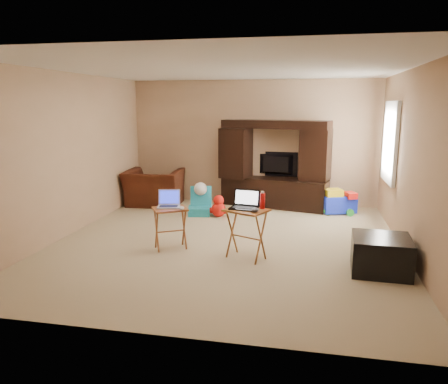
% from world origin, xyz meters
% --- Properties ---
extents(floor, '(5.50, 5.50, 0.00)m').
position_xyz_m(floor, '(0.00, 0.00, 0.00)').
color(floor, tan).
rests_on(floor, ground).
extents(ceiling, '(5.50, 5.50, 0.00)m').
position_xyz_m(ceiling, '(0.00, 0.00, 2.50)').
color(ceiling, silver).
rests_on(ceiling, ground).
extents(wall_back, '(5.00, 0.00, 5.00)m').
position_xyz_m(wall_back, '(0.00, 2.75, 1.25)').
color(wall_back, tan).
rests_on(wall_back, ground).
extents(wall_front, '(5.00, 0.00, 5.00)m').
position_xyz_m(wall_front, '(0.00, -2.75, 1.25)').
color(wall_front, tan).
rests_on(wall_front, ground).
extents(wall_left, '(0.00, 5.50, 5.50)m').
position_xyz_m(wall_left, '(-2.50, 0.00, 1.25)').
color(wall_left, tan).
rests_on(wall_left, ground).
extents(wall_right, '(0.00, 5.50, 5.50)m').
position_xyz_m(wall_right, '(2.50, 0.00, 1.25)').
color(wall_right, tan).
rests_on(wall_right, ground).
extents(window_pane, '(0.00, 1.20, 1.20)m').
position_xyz_m(window_pane, '(2.48, 1.55, 1.40)').
color(window_pane, white).
rests_on(window_pane, ground).
extents(window_frame, '(0.06, 1.14, 1.34)m').
position_xyz_m(window_frame, '(2.46, 1.55, 1.40)').
color(window_frame, white).
rests_on(window_frame, ground).
extents(entertainment_center, '(2.16, 0.99, 1.71)m').
position_xyz_m(entertainment_center, '(0.48, 2.46, 0.86)').
color(entertainment_center, black).
rests_on(entertainment_center, floor).
extents(television, '(0.88, 0.19, 0.50)m').
position_xyz_m(television, '(0.48, 2.66, 0.82)').
color(television, black).
rests_on(television, entertainment_center).
extents(recliner, '(1.16, 1.03, 0.71)m').
position_xyz_m(recliner, '(-1.92, 2.12, 0.36)').
color(recliner, '#491E0F').
rests_on(recliner, floor).
extents(child_rocker, '(0.48, 0.53, 0.52)m').
position_xyz_m(child_rocker, '(-0.82, 1.50, 0.26)').
color(child_rocker, teal).
rests_on(child_rocker, floor).
extents(plush_toy, '(0.36, 0.30, 0.41)m').
position_xyz_m(plush_toy, '(-0.44, 1.44, 0.20)').
color(plush_toy, red).
rests_on(plush_toy, floor).
extents(push_toy, '(0.74, 0.64, 0.47)m').
position_xyz_m(push_toy, '(1.72, 2.13, 0.24)').
color(push_toy, '#1A2ED4').
rests_on(push_toy, floor).
extents(ottoman, '(0.72, 0.72, 0.44)m').
position_xyz_m(ottoman, '(2.07, -0.78, 0.22)').
color(ottoman, black).
rests_on(ottoman, floor).
extents(tray_table_left, '(0.58, 0.55, 0.59)m').
position_xyz_m(tray_table_left, '(-0.72, -0.45, 0.30)').
color(tray_table_left, '#9A5125').
rests_on(tray_table_left, floor).
extents(tray_table_right, '(0.64, 0.59, 0.67)m').
position_xyz_m(tray_table_right, '(0.39, -0.63, 0.34)').
color(tray_table_right, '#954F24').
rests_on(tray_table_right, floor).
extents(laptop_left, '(0.36, 0.32, 0.24)m').
position_xyz_m(laptop_left, '(-0.75, -0.42, 0.71)').
color(laptop_left, '#B9B9BE').
rests_on(laptop_left, tray_table_left).
extents(laptop_right, '(0.39, 0.33, 0.24)m').
position_xyz_m(laptop_right, '(0.35, -0.61, 0.79)').
color(laptop_right, black).
rests_on(laptop_right, tray_table_right).
extents(mouse_left, '(0.10, 0.14, 0.05)m').
position_xyz_m(mouse_left, '(-0.53, -0.52, 0.62)').
color(mouse_left, silver).
rests_on(mouse_left, tray_table_left).
extents(mouse_right, '(0.11, 0.15, 0.06)m').
position_xyz_m(mouse_right, '(0.52, -0.75, 0.70)').
color(mouse_right, '#38383C').
rests_on(mouse_right, tray_table_right).
extents(water_bottle, '(0.07, 0.07, 0.21)m').
position_xyz_m(water_bottle, '(0.59, -0.55, 0.77)').
color(water_bottle, red).
rests_on(water_bottle, tray_table_right).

